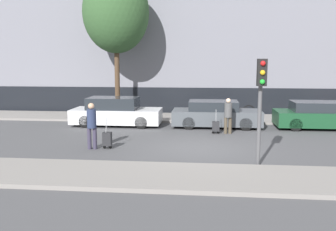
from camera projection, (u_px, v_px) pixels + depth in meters
name	position (u px, v px, depth m)	size (l,w,h in m)	color
ground_plane	(198.00, 148.00, 14.04)	(80.00, 80.00, 0.00)	#4C4C4F
sidewalk_near	(195.00, 177.00, 10.34)	(28.00, 2.50, 0.12)	gray
sidewalk_far	(200.00, 118.00, 20.92)	(28.00, 3.00, 0.12)	gray
building_facade	(203.00, 12.00, 23.49)	(28.00, 2.72, 12.52)	slate
parked_car_0	(116.00, 112.00, 18.83)	(4.45, 1.82, 1.42)	silver
parked_car_1	(216.00, 115.00, 18.37)	(4.31, 1.78, 1.30)	#4C5156
parked_car_2	(318.00, 116.00, 17.99)	(4.14, 1.86, 1.30)	#194728
pedestrian_left	(92.00, 123.00, 13.73)	(0.35, 0.34, 1.72)	#383347
trolley_left	(107.00, 139.00, 13.87)	(0.34, 0.29, 1.17)	#262628
pedestrian_right	(228.00, 114.00, 16.68)	(0.35, 0.34, 1.59)	#4C4233
trolley_right	(216.00, 126.00, 16.71)	(0.34, 0.29, 1.10)	#262628
traffic_light	(261.00, 90.00, 11.18)	(0.28, 0.47, 3.31)	#515154
parked_bicycle	(239.00, 111.00, 20.52)	(1.77, 0.06, 0.96)	black
bare_tree_near_crossing	(116.00, 13.00, 20.66)	(3.68, 3.68, 8.01)	#4C3826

